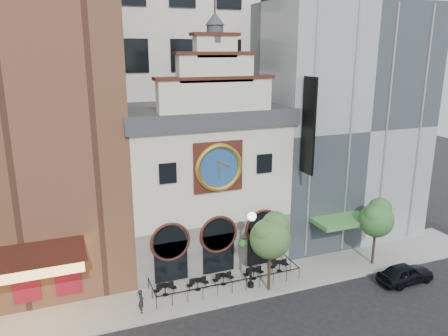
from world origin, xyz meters
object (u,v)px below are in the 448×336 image
object	(u,v)px
car_right	(405,273)
lamppost	(251,241)
bistro_4	(279,265)
bistro_3	(254,273)
bistro_0	(165,289)
pedestrian	(141,301)
bistro_2	(223,279)
bistro_1	(198,284)
tree_left	(271,235)
tree_right	(377,217)

from	to	relation	value
car_right	lamppost	bearing A→B (deg)	70.92
bistro_4	lamppost	world-z (taller)	lamppost
lamppost	bistro_3	bearing A→B (deg)	73.06
car_right	lamppost	size ratio (longest dim) A/B	0.76
bistro_3	bistro_0	bearing A→B (deg)	178.37
bistro_4	pedestrian	bearing A→B (deg)	-171.71
bistro_2	bistro_4	bearing A→B (deg)	3.53
bistro_1	bistro_4	bearing A→B (deg)	2.59
bistro_3	bistro_4	size ratio (longest dim) A/B	1.00
pedestrian	tree_left	distance (m)	9.51
bistro_1	tree_right	size ratio (longest dim) A/B	0.30
lamppost	tree_left	xyz separation A→B (m)	(1.08, -0.75, 0.62)
bistro_0	bistro_4	xyz separation A→B (m)	(8.90, 0.16, 0.00)
bistro_4	tree_right	xyz separation A→B (m)	(7.48, -1.51, 3.40)
bistro_0	lamppost	distance (m)	6.75
bistro_3	bistro_4	xyz separation A→B (m)	(2.32, 0.34, 0.00)
bistro_0	bistro_4	world-z (taller)	same
bistro_3	car_right	size ratio (longest dim) A/B	0.37
car_right	pedestrian	distance (m)	18.92
bistro_0	lamppost	bearing A→B (deg)	-10.85
bistro_4	bistro_3	bearing A→B (deg)	-171.56
bistro_3	tree_right	xyz separation A→B (m)	(9.80, -1.17, 3.40)
bistro_2	lamppost	size ratio (longest dim) A/B	0.28
bistro_2	lamppost	xyz separation A→B (m)	(1.69, -1.00, 3.04)
bistro_2	tree_left	distance (m)	4.91
bistro_1	lamppost	xyz separation A→B (m)	(3.62, -0.99, 3.04)
lamppost	pedestrian	bearing A→B (deg)	-159.74
car_right	pedestrian	bearing A→B (deg)	78.63
bistro_1	bistro_3	bearing A→B (deg)	-0.60
bistro_0	pedestrian	distance (m)	2.39
bistro_0	bistro_3	size ratio (longest dim) A/B	1.00
tree_left	bistro_3	bearing A→B (deg)	103.74
bistro_4	bistro_2	bearing A→B (deg)	-176.47
bistro_4	tree_left	size ratio (longest dim) A/B	0.28
lamppost	tree_left	bearing A→B (deg)	-16.56
car_right	tree_left	bearing A→B (deg)	73.21
bistro_2	tree_left	size ratio (longest dim) A/B	0.28
bistro_2	pedestrian	size ratio (longest dim) A/B	0.99
bistro_2	bistro_4	size ratio (longest dim) A/B	1.00
bistro_2	car_right	xyz separation A→B (m)	(12.55, -4.29, 0.12)
bistro_2	tree_right	xyz separation A→B (m)	(12.16, -1.22, 3.40)
pedestrian	lamppost	xyz separation A→B (m)	(7.82, 0.28, 2.70)
pedestrian	bistro_4	bearing A→B (deg)	-76.74
bistro_3	pedestrian	xyz separation A→B (m)	(-8.48, -1.23, 0.33)
pedestrian	lamppost	distance (m)	8.28
bistro_2	lamppost	distance (m)	3.62
bistro_1	pedestrian	distance (m)	4.40
bistro_0	tree_left	world-z (taller)	tree_left
bistro_2	pedestrian	world-z (taller)	pedestrian
pedestrian	bistro_3	bearing A→B (deg)	-76.79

